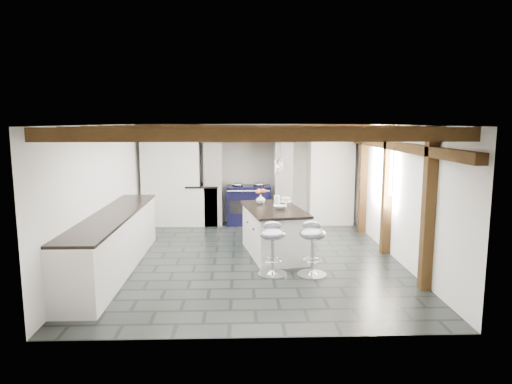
{
  "coord_description": "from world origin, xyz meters",
  "views": [
    {
      "loc": [
        -0.17,
        -7.7,
        2.35
      ],
      "look_at": [
        0.1,
        0.4,
        1.1
      ],
      "focal_mm": 32.0,
      "sensor_mm": 36.0,
      "label": 1
    }
  ],
  "objects_px": {
    "kitchen_island": "(274,231)",
    "range_cooker": "(248,204)",
    "bar_stool_near": "(313,242)",
    "bar_stool_far": "(273,242)"
  },
  "relations": [
    {
      "from": "range_cooker",
      "to": "kitchen_island",
      "type": "relative_size",
      "value": 0.54
    },
    {
      "from": "kitchen_island",
      "to": "bar_stool_far",
      "type": "distance_m",
      "value": 1.12
    },
    {
      "from": "kitchen_island",
      "to": "bar_stool_far",
      "type": "xyz_separation_m",
      "value": [
        -0.1,
        -1.11,
        0.08
      ]
    },
    {
      "from": "bar_stool_near",
      "to": "bar_stool_far",
      "type": "height_order",
      "value": "bar_stool_near"
    },
    {
      "from": "bar_stool_near",
      "to": "bar_stool_far",
      "type": "xyz_separation_m",
      "value": [
        -0.61,
        0.04,
        -0.01
      ]
    },
    {
      "from": "range_cooker",
      "to": "bar_stool_near",
      "type": "height_order",
      "value": "range_cooker"
    },
    {
      "from": "range_cooker",
      "to": "bar_stool_far",
      "type": "bearing_deg",
      "value": -85.1
    },
    {
      "from": "kitchen_island",
      "to": "bar_stool_near",
      "type": "distance_m",
      "value": 1.27
    },
    {
      "from": "kitchen_island",
      "to": "range_cooker",
      "type": "bearing_deg",
      "value": 89.41
    },
    {
      "from": "bar_stool_near",
      "to": "bar_stool_far",
      "type": "relative_size",
      "value": 1.02
    }
  ]
}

